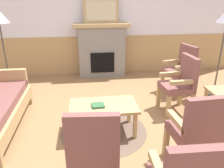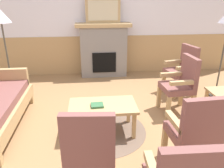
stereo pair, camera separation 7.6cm
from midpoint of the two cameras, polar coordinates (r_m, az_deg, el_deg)
The scene contains 13 objects.
ground_plane at distance 3.59m, azimuth 1.20°, elevation -10.27°, with size 14.00×14.00×0.00m, color #997047.
wall_back at distance 5.66m, azimuth -2.04°, elevation 15.77°, with size 7.20×0.14×2.70m.
fireplace at distance 5.52m, azimuth -1.76°, elevation 8.69°, with size 1.30×0.44×1.28m.
framed_picture at distance 5.39m, azimuth -1.88°, elevation 18.12°, with size 0.80×0.04×0.56m.
coffee_table at distance 3.25m, azimuth -1.70°, elevation -6.12°, with size 0.96×0.56×0.44m.
round_rug at distance 3.44m, azimuth -1.63°, elevation -11.75°, with size 1.28×1.28×0.01m, color brown.
book_on_table at distance 3.18m, azimuth -3.09°, elevation -5.39°, with size 0.17×0.16×0.03m, color #33663D.
armchair_near_fireplace at distance 3.93m, azimuth 17.65°, elevation 0.37°, with size 0.51×0.51×0.98m.
armchair_by_window_left at distance 4.72m, azimuth 17.94°, elevation 3.89°, with size 0.58×0.58×0.98m.
armchair_front_center at distance 2.24m, azimuth -4.65°, elevation -15.84°, with size 0.52×0.52×0.98m.
armchair_corner_left at distance 2.65m, azimuth 21.15°, elevation -10.93°, with size 0.51×0.51×0.98m.
side_table at distance 3.83m, azimuth 26.99°, elevation -3.33°, with size 0.44×0.44×0.55m.
floor_lamp_by_couch at distance 4.61m, azimuth -25.86°, elevation 14.06°, with size 0.36×0.36×1.68m.
Camera 2 is at (-0.35, -3.02, 1.91)m, focal length 36.10 mm.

